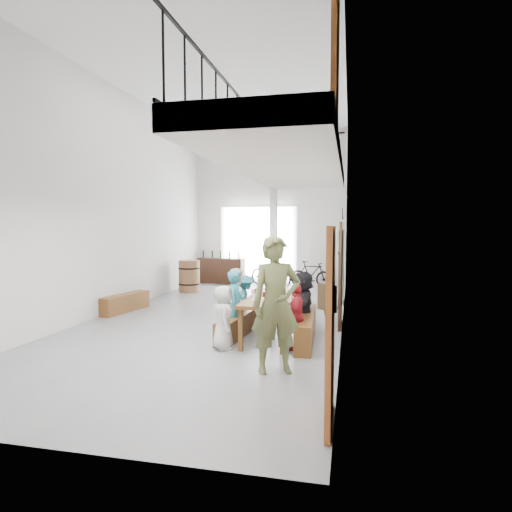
% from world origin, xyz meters
% --- Properties ---
extents(floor, '(12.00, 12.00, 0.00)m').
position_xyz_m(floor, '(0.00, 0.00, 0.00)').
color(floor, slate).
rests_on(floor, ground).
extents(room_walls, '(12.00, 12.00, 12.00)m').
position_xyz_m(room_walls, '(0.00, 0.00, 3.55)').
color(room_walls, silver).
rests_on(room_walls, ground).
extents(gateway_portal, '(2.80, 0.08, 2.80)m').
position_xyz_m(gateway_portal, '(-0.40, 5.94, 1.40)').
color(gateway_portal, white).
rests_on(gateway_portal, ground).
extents(right_wall_decor, '(0.07, 8.28, 5.07)m').
position_xyz_m(right_wall_decor, '(2.70, -1.87, 1.74)').
color(right_wall_decor, '#AE5122').
rests_on(right_wall_decor, ground).
extents(balcony, '(1.52, 5.62, 4.00)m').
position_xyz_m(balcony, '(1.98, -3.13, 2.96)').
color(balcony, white).
rests_on(balcony, ground).
extents(tasting_table, '(0.88, 2.07, 0.79)m').
position_xyz_m(tasting_table, '(1.49, -1.67, 0.71)').
color(tasting_table, brown).
rests_on(tasting_table, ground).
extents(bench_inner, '(0.45, 1.82, 0.41)m').
position_xyz_m(bench_inner, '(0.82, -1.58, 0.21)').
color(bench_inner, brown).
rests_on(bench_inner, ground).
extents(bench_wall, '(0.37, 2.16, 0.49)m').
position_xyz_m(bench_wall, '(2.12, -1.65, 0.25)').
color(bench_wall, brown).
rests_on(bench_wall, ground).
extents(tableware, '(0.55, 1.55, 0.35)m').
position_xyz_m(tableware, '(1.45, -1.55, 0.93)').
color(tableware, black).
rests_on(tableware, tasting_table).
extents(side_bench, '(0.60, 1.58, 0.43)m').
position_xyz_m(side_bench, '(-2.50, 0.08, 0.22)').
color(side_bench, brown).
rests_on(side_bench, ground).
extents(oak_barrel, '(0.69, 0.69, 1.01)m').
position_xyz_m(oak_barrel, '(-2.13, 3.46, 0.50)').
color(oak_barrel, brown).
rests_on(oak_barrel, ground).
extents(serving_counter, '(1.76, 0.63, 0.91)m').
position_xyz_m(serving_counter, '(-1.75, 5.65, 0.46)').
color(serving_counter, '#311C10').
rests_on(serving_counter, ground).
extents(counter_bottles, '(1.48, 0.24, 0.28)m').
position_xyz_m(counter_bottles, '(-1.75, 5.65, 1.05)').
color(counter_bottles, black).
rests_on(counter_bottles, serving_counter).
extents(guest_left_a, '(0.52, 0.62, 1.09)m').
position_xyz_m(guest_left_a, '(0.79, -2.48, 0.54)').
color(guest_left_a, silver).
rests_on(guest_left_a, ground).
extents(guest_left_b, '(0.30, 0.46, 1.27)m').
position_xyz_m(guest_left_b, '(0.81, -1.73, 0.64)').
color(guest_left_b, teal).
rests_on(guest_left_b, ground).
extents(guest_left_c, '(0.54, 0.66, 1.27)m').
position_xyz_m(guest_left_c, '(0.72, -1.29, 0.64)').
color(guest_left_c, silver).
rests_on(guest_left_c, ground).
extents(guest_left_d, '(0.54, 0.76, 1.08)m').
position_xyz_m(guest_left_d, '(0.78, -0.78, 0.54)').
color(guest_left_d, teal).
rests_on(guest_left_d, ground).
extents(guest_right_a, '(0.28, 0.66, 1.13)m').
position_xyz_m(guest_right_a, '(2.02, -2.24, 0.57)').
color(guest_right_a, maroon).
rests_on(guest_right_a, ground).
extents(guest_right_b, '(0.57, 1.21, 1.26)m').
position_xyz_m(guest_right_b, '(2.05, -1.47, 0.63)').
color(guest_right_b, black).
rests_on(guest_right_b, ground).
extents(guest_right_c, '(0.38, 0.57, 1.13)m').
position_xyz_m(guest_right_c, '(2.00, -0.89, 0.57)').
color(guest_right_c, silver).
rests_on(guest_right_c, ground).
extents(host_standing, '(0.84, 0.71, 1.96)m').
position_xyz_m(host_standing, '(1.87, -3.43, 0.98)').
color(host_standing, '#535932').
rests_on(host_standing, ground).
extents(potted_plant, '(0.54, 0.51, 0.48)m').
position_xyz_m(potted_plant, '(2.45, 0.61, 0.24)').
color(potted_plant, '#1D4518').
rests_on(potted_plant, ground).
extents(bicycle_near, '(1.84, 1.39, 0.93)m').
position_xyz_m(bicycle_near, '(0.20, 5.24, 0.46)').
color(bicycle_near, black).
rests_on(bicycle_near, ground).
extents(bicycle_far, '(1.54, 0.71, 0.90)m').
position_xyz_m(bicycle_far, '(1.60, 5.25, 0.45)').
color(bicycle_far, black).
rests_on(bicycle_far, ground).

